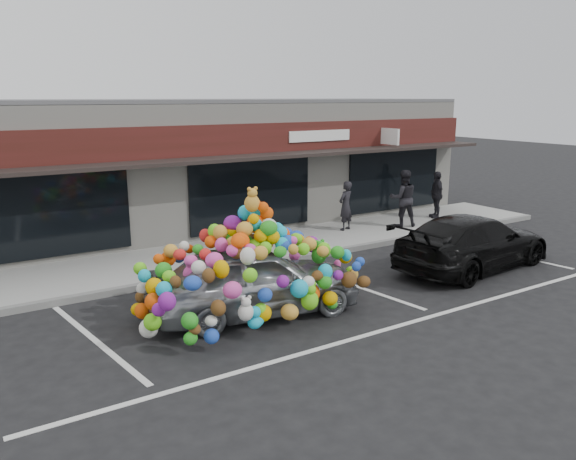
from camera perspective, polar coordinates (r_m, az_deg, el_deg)
ground at (r=12.03m, az=-3.67°, el=-8.10°), size 90.00×90.00×0.00m
shop_building at (r=19.18m, az=-16.06°, el=6.19°), size 24.00×7.20×4.31m
sidewalk at (r=15.45m, az=-10.83°, el=-3.10°), size 26.00×3.00×0.15m
kerb at (r=14.13m, az=-8.57°, el=-4.59°), size 26.00×0.18×0.16m
parking_stripe_left at (r=11.17m, az=-18.99°, el=-10.57°), size 0.73×4.37×0.01m
parking_stripe_mid at (r=13.65m, az=6.33°, el=-5.48°), size 0.73×4.37×0.01m
parking_stripe_right at (r=17.41m, az=20.38°, el=-2.08°), size 0.73×4.37×0.01m
lane_line at (r=11.40m, az=11.07°, el=-9.56°), size 14.00×0.12×0.01m
toy_car at (r=11.53m, az=-3.42°, el=-4.23°), size 3.14×4.89×2.70m
black_sedan at (r=15.38m, az=18.29°, el=-1.17°), size 2.47×5.08×1.42m
pedestrian_a at (r=18.30m, az=5.87°, el=2.47°), size 0.68×0.55×1.60m
pedestrian_b at (r=19.12m, az=11.62°, el=3.18°), size 1.14×1.05×1.90m
pedestrian_c at (r=20.79m, az=14.84°, el=3.50°), size 1.06×0.80×1.67m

